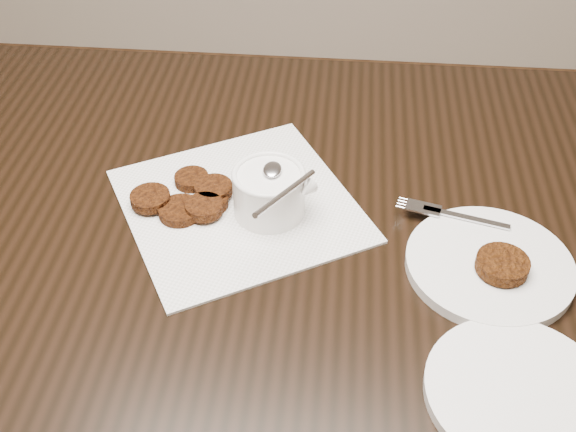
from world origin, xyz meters
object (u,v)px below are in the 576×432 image
Objects in this scene: table at (212,384)px; sauce_ramekin at (269,173)px; napkin at (239,205)px; plate_empty at (518,393)px; plate_with_patty at (490,261)px.

sauce_ramekin reaches higher than table.
table is 4.85× the size of napkin.
table is 0.61m from plate_empty.
napkin is (0.06, 0.05, 0.38)m from table.
plate_empty is (0.35, -0.29, 0.01)m from napkin.
plate_empty reaches higher than table.
table is 6.96× the size of plate_with_patty.
napkin is at bearing 39.56° from table.
sauce_ramekin is at bearing 137.60° from plate_empty.
plate_empty is at bearing -87.74° from plate_with_patty.
plate_with_patty is (0.30, -0.08, -0.06)m from sauce_ramekin.
napkin is 0.09m from sauce_ramekin.
plate_empty is (0.30, -0.28, -0.07)m from sauce_ramekin.
plate_with_patty is at bearing 92.26° from plate_empty.
napkin is 0.36m from plate_with_patty.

